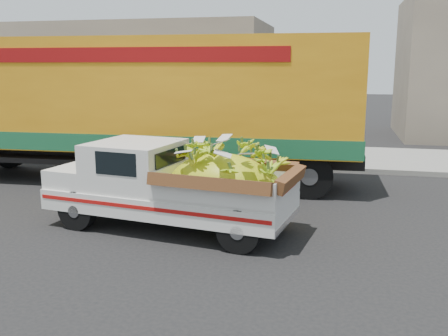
# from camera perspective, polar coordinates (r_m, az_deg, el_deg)

# --- Properties ---
(ground) EXTENTS (100.00, 100.00, 0.00)m
(ground) POSITION_cam_1_polar(r_m,az_deg,el_deg) (10.38, -13.01, -6.03)
(ground) COLOR black
(ground) RESTS_ON ground
(curb) EXTENTS (60.00, 0.25, 0.15)m
(curb) POSITION_cam_1_polar(r_m,az_deg,el_deg) (15.85, -3.41, 0.60)
(curb) COLOR gray
(curb) RESTS_ON ground
(sidewalk) EXTENTS (60.00, 4.00, 0.14)m
(sidewalk) POSITION_cam_1_polar(r_m,az_deg,el_deg) (17.84, -1.49, 1.83)
(sidewalk) COLOR gray
(sidewalk) RESTS_ON ground
(building_left) EXTENTS (18.00, 6.00, 5.00)m
(building_left) POSITION_cam_1_polar(r_m,az_deg,el_deg) (26.09, -15.60, 9.86)
(building_left) COLOR gray
(building_left) RESTS_ON ground
(pickup_truck) EXTENTS (4.91, 2.41, 1.65)m
(pickup_truck) POSITION_cam_1_polar(r_m,az_deg,el_deg) (9.41, -4.33, -1.97)
(pickup_truck) COLOR black
(pickup_truck) RESTS_ON ground
(semi_trailer) EXTENTS (12.03, 2.97, 3.80)m
(semi_trailer) POSITION_cam_1_polar(r_m,az_deg,el_deg) (13.60, -10.14, 7.32)
(semi_trailer) COLOR black
(semi_trailer) RESTS_ON ground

